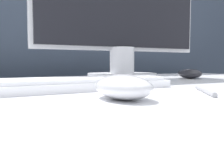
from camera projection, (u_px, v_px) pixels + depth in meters
partition_panel at (20, 104)px, 1.11m from camera, size 5.00×0.03×1.30m
computer_mouse_near at (123, 87)px, 0.39m from camera, size 0.08×0.12×0.04m
keyboard at (71, 84)px, 0.52m from camera, size 0.42×0.13×0.02m
monitor at (122, 11)px, 0.85m from camera, size 0.60×0.23×0.43m
computer_mouse_far at (190, 73)px, 0.91m from camera, size 0.08×0.11×0.03m
pen at (205, 91)px, 0.47m from camera, size 0.09×0.12×0.01m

